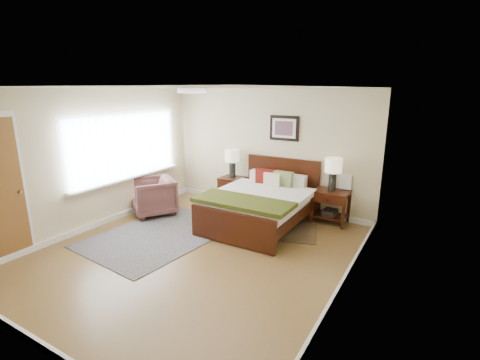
{
  "coord_description": "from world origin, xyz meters",
  "views": [
    {
      "loc": [
        3.12,
        -3.97,
        2.48
      ],
      "look_at": [
        0.36,
        0.72,
        1.05
      ],
      "focal_mm": 26.0,
      "sensor_mm": 36.0,
      "label": 1
    }
  ],
  "objects": [
    {
      "name": "floor",
      "position": [
        0.0,
        0.0,
        0.0
      ],
      "size": [
        5.0,
        5.0,
        0.0
      ],
      "primitive_type": "plane",
      "color": "brown",
      "rests_on": "ground"
    },
    {
      "name": "window",
      "position": [
        -2.2,
        0.7,
        1.38
      ],
      "size": [
        0.11,
        2.72,
        1.32
      ],
      "color": "silver",
      "rests_on": "left_wall"
    },
    {
      "name": "armchair",
      "position": [
        -1.8,
        0.92,
        0.37
      ],
      "size": [
        1.11,
        1.12,
        0.74
      ],
      "primitive_type": "imported",
      "rotation": [
        0.0,
        0.0,
        -0.58
      ],
      "color": "brown",
      "rests_on": "ground"
    },
    {
      "name": "nightstand_right",
      "position": [
        1.44,
        2.26,
        0.39
      ],
      "size": [
        0.64,
        0.48,
        0.64
      ],
      "color": "#361508",
      "rests_on": "ground"
    },
    {
      "name": "nightstand_left",
      "position": [
        -0.75,
        2.25,
        0.49
      ],
      "size": [
        0.51,
        0.46,
        0.61
      ],
      "color": "#361508",
      "rests_on": "ground"
    },
    {
      "name": "rug_navy",
      "position": [
        1.03,
        1.58,
        0.01
      ],
      "size": [
        1.03,
        1.26,
        0.01
      ],
      "primitive_type": "cube",
      "rotation": [
        0.0,
        0.0,
        0.31
      ],
      "color": "black",
      "rests_on": "ground"
    },
    {
      "name": "ceil_fixture",
      "position": [
        0.0,
        0.0,
        2.47
      ],
      "size": [
        0.44,
        0.44,
        0.08
      ],
      "color": "white",
      "rests_on": "ceiling"
    },
    {
      "name": "back_wall",
      "position": [
        0.0,
        2.5,
        1.25
      ],
      "size": [
        4.5,
        0.04,
        2.5
      ],
      "primitive_type": "cube",
      "color": "beige",
      "rests_on": "ground"
    },
    {
      "name": "lamp_right",
      "position": [
        1.44,
        2.27,
        1.06
      ],
      "size": [
        0.31,
        0.31,
        0.61
      ],
      "color": "black",
      "rests_on": "nightstand_right"
    },
    {
      "name": "left_wall",
      "position": [
        -2.25,
        0.0,
        1.25
      ],
      "size": [
        0.04,
        5.0,
        2.5
      ],
      "primitive_type": "cube",
      "color": "beige",
      "rests_on": "ground"
    },
    {
      "name": "ceiling",
      "position": [
        0.0,
        0.0,
        2.5
      ],
      "size": [
        4.5,
        5.0,
        0.02
      ],
      "primitive_type": "cube",
      "color": "white",
      "rests_on": "back_wall"
    },
    {
      "name": "front_wall",
      "position": [
        0.0,
        -2.5,
        1.25
      ],
      "size": [
        4.5,
        0.04,
        2.5
      ],
      "primitive_type": "cube",
      "color": "beige",
      "rests_on": "ground"
    },
    {
      "name": "wall_art",
      "position": [
        0.35,
        2.47,
        1.72
      ],
      "size": [
        0.62,
        0.05,
        0.5
      ],
      "color": "black",
      "rests_on": "back_wall"
    },
    {
      "name": "right_wall",
      "position": [
        2.25,
        0.0,
        1.25
      ],
      "size": [
        0.04,
        5.0,
        2.5
      ],
      "primitive_type": "cube",
      "color": "beige",
      "rests_on": "ground"
    },
    {
      "name": "rug_persian",
      "position": [
        -0.95,
        0.19,
        0.01
      ],
      "size": [
        1.99,
        2.65,
        0.01
      ],
      "primitive_type": "cube",
      "rotation": [
        0.0,
        0.0,
        -0.09
      ],
      "color": "#0E2346",
      "rests_on": "ground"
    },
    {
      "name": "lamp_left",
      "position": [
        -0.75,
        2.27,
        1.03
      ],
      "size": [
        0.31,
        0.31,
        0.61
      ],
      "color": "black",
      "rests_on": "nightstand_left"
    },
    {
      "name": "bed",
      "position": [
        0.35,
        1.49,
        0.51
      ],
      "size": [
        1.7,
        2.05,
        1.11
      ],
      "color": "#361508",
      "rests_on": "ground"
    }
  ]
}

